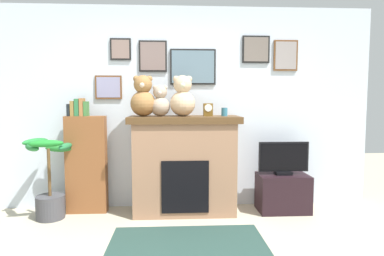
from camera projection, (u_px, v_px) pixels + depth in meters
name	position (u px, v px, depth m)	size (l,w,h in m)	color
back_wall	(174.00, 107.00, 4.33)	(5.20, 0.15, 2.60)	silver
fireplace	(184.00, 164.00, 4.08)	(1.35, 0.59, 1.20)	#956C51
bookshelf	(86.00, 161.00, 4.07)	(0.49, 0.16, 1.42)	brown
potted_plant	(49.00, 187.00, 3.86)	(0.56, 0.58, 0.96)	#3F3F44
tv_stand	(283.00, 193.00, 4.14)	(0.62, 0.40, 0.47)	black
television	(284.00, 159.00, 4.10)	(0.63, 0.14, 0.41)	black
area_rug	(188.00, 244.00, 3.19)	(1.54, 0.93, 0.01)	#243D37
candle_jar	(224.00, 112.00, 4.03)	(0.08, 0.08, 0.10)	teal
mantel_clock	(208.00, 110.00, 4.02)	(0.11, 0.09, 0.16)	brown
teddy_bear_tan	(143.00, 98.00, 3.96)	(0.31, 0.31, 0.50)	olive
teddy_bear_brown	(160.00, 102.00, 3.98)	(0.23, 0.23, 0.38)	tan
teddy_bear_grey	(183.00, 98.00, 3.99)	(0.31, 0.31, 0.50)	tan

